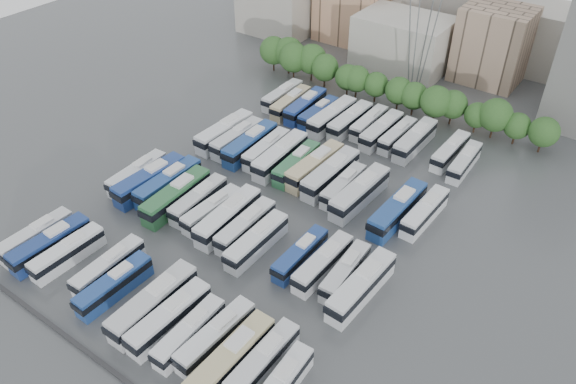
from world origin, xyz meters
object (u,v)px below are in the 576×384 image
Objects in this scene: bus_r0_s0 at (36,236)px; bus_r0_s5 at (114,285)px; bus_r1_s7 at (246,226)px; bus_r2_s10 at (360,192)px; bus_r3_s5 at (332,117)px; bus_r0_s12 at (263,361)px; bus_r2_s2 at (237,138)px; bus_r0_s7 at (153,303)px; bus_r0_s10 at (216,336)px; bus_r0_s2 at (67,253)px; bus_r1_s3 at (176,196)px; bus_r2_s5 at (280,155)px; bus_r2_s8 at (331,174)px; bus_r0_s1 at (50,244)px; bus_r1_s0 at (137,174)px; bus_r2_s3 at (250,144)px; bus_r1_s13 at (361,286)px; bus_r3_s6 at (350,120)px; bus_r3_s1 at (282,95)px; bus_r3_s3 at (305,106)px; bus_r1_s1 at (150,180)px; bus_r2_s1 at (225,132)px; bus_r1_s5 at (212,210)px; bus_r2_s6 at (297,163)px; bus_r3_s8 at (381,130)px; bus_r1_s2 at (168,183)px; bus_r1_s6 at (228,216)px; electricity_pylon at (425,7)px; bus_r3_s4 at (318,113)px; bus_r3_s9 at (397,135)px; bus_r2_s13 at (425,212)px; bus_r1_s4 at (198,200)px; bus_r3_s10 at (415,140)px; bus_r0_s9 at (189,333)px; bus_r1_s11 at (323,263)px; bus_r1_s8 at (257,241)px; bus_r3_s12 at (450,151)px; bus_r1_s10 at (300,254)px; bus_r1_s12 at (345,272)px; bus_r2_s12 at (398,209)px; bus_r3_s13 at (464,162)px.

bus_r0_s0 is 16.56m from bus_r0_s5.
bus_r1_s7 is 0.86× the size of bus_r2_s10.
bus_r0_s12 is at bearing -63.94° from bus_r3_s5.
bus_r2_s10 reaches higher than bus_r2_s2.
bus_r0_s10 is (9.70, 0.80, -0.27)m from bus_r0_s7.
bus_r1_s3 is (3.52, 17.82, 0.34)m from bus_r0_s2.
bus_r2_s8 is (9.96, 0.44, 0.02)m from bus_r2_s5.
bus_r0_s1 is 0.90× the size of bus_r2_s10.
bus_r3_s5 reaches higher than bus_r1_s0.
bus_r0_s0 is 0.85× the size of bus_r2_s5.
bus_r2_s3 is (3.22, -0.28, 0.14)m from bus_r2_s2.
bus_r0_s1 is at bearing -152.43° from bus_r1_s13.
bus_r3_s6 is (3.46, 0.90, -0.11)m from bus_r3_s5.
bus_r2_s10 reaches higher than bus_r3_s1.
bus_r2_s2 is at bearing -103.69° from bus_r3_s3.
bus_r3_s5 reaches higher than bus_r0_s1.
bus_r1_s1 is 18.51m from bus_r2_s1.
bus_r2_s5 is at bearing 92.83° from bus_r1_s5.
bus_r3_s8 is (6.60, 17.97, 0.06)m from bus_r2_s6.
bus_r1_s2 is 0.98× the size of bus_r1_s6.
bus_r3_s1 is at bearing -136.03° from electricity_pylon.
bus_r3_s4 is at bearing 140.24° from bus_r2_s10.
bus_r3_s1 is at bearing 112.16° from bus_r1_s6.
bus_r2_s13 is at bearing -50.85° from bus_r3_s9.
bus_r3_s10 reaches higher than bus_r1_s4.
bus_r2_s5 is 24.79m from bus_r3_s10.
bus_r3_s10 is at bearing 85.08° from bus_r0_s9.
bus_r1_s11 is 19.38m from bus_r2_s13.
bus_r1_s11 is 6.52m from bus_r1_s13.
bus_r1_s6 is 1.10× the size of bus_r1_s8.
bus_r1_s7 is 18.51m from bus_r2_s8.
bus_r0_s1 reaches higher than bus_r3_s4.
bus_r0_s1 is 1.09× the size of bus_r1_s5.
bus_r3_s4 is at bearing -173.60° from bus_r3_s12.
bus_r1_s5 is at bearing 143.75° from bus_r0_s12.
electricity_pylon is 2.75× the size of bus_r2_s2.
bus_r1_s0 is 0.87× the size of bus_r2_s10.
bus_r3_s12 is at bearing -49.55° from electricity_pylon.
bus_r1_s10 is (19.81, -0.69, -0.11)m from bus_r1_s4.
bus_r3_s4 is (-19.52, 52.08, -0.09)m from bus_r0_s10.
bus_r1_s2 is 33.34m from bus_r1_s12.
bus_r1_s12 is 0.83× the size of bus_r3_s5.
bus_r2_s10 is 6.78m from bus_r2_s12.
bus_r3_s8 is 1.12× the size of bus_r3_s13.
bus_r1_s1 is 13.06m from bus_r1_s5.
bus_r3_s3 is at bearing -176.75° from bus_r3_s10.
bus_r1_s10 is 0.92× the size of bus_r2_s13.
bus_r1_s13 is at bearing 24.38° from bus_r0_s0.
bus_r2_s13 reaches higher than bus_r3_s4.
bus_r0_s0 is 55.64m from bus_r3_s1.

